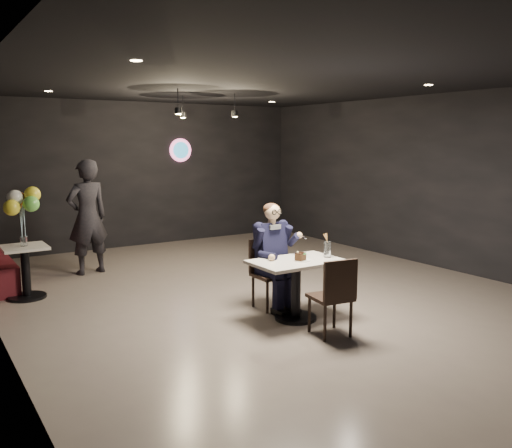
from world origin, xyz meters
TOP-DOWN VIEW (x-y plane):
  - floor at (0.00, 0.00)m, footprint 9.00×9.00m
  - wall_sign at (0.80, 4.47)m, footprint 0.50×0.06m
  - pendant_lights at (0.00, 2.00)m, footprint 1.40×1.20m
  - main_table at (-0.31, -1.21)m, footprint 1.10×0.70m
  - chair_far at (-0.31, -0.66)m, footprint 0.42×0.46m
  - chair_near at (-0.31, -1.85)m, footprint 0.48×0.52m
  - seated_man at (-0.31, -0.66)m, footprint 0.60×0.80m
  - dessert_plate at (-0.27, -1.27)m, footprint 0.21×0.21m
  - cake_slice at (-0.30, -1.28)m, footprint 0.14×0.13m
  - mint_leaf at (-0.27, -1.31)m, footprint 0.06×0.04m
  - sundae_glass at (0.12, -1.28)m, footprint 0.09×0.09m
  - wafer_cone at (0.13, -1.25)m, footprint 0.07×0.07m
  - side_table at (-2.95, 1.57)m, footprint 0.59×0.59m
  - balloon_vase at (-2.95, 1.57)m, footprint 0.09×0.09m
  - balloon_bunch at (-2.95, 1.57)m, footprint 0.40×0.40m
  - passerby at (-1.79, 2.56)m, footprint 0.76×0.57m

SIDE VIEW (x-z plane):
  - floor at x=0.00m, z-range 0.00..0.00m
  - side_table at x=-2.95m, z-range 0.00..0.74m
  - main_table at x=-0.31m, z-range 0.00..0.75m
  - chair_far at x=-0.31m, z-range 0.00..0.92m
  - chair_near at x=-0.31m, z-range 0.00..0.92m
  - seated_man at x=-0.31m, z-range 0.00..1.44m
  - dessert_plate at x=-0.27m, z-range 0.75..0.76m
  - cake_slice at x=-0.30m, z-range 0.76..0.84m
  - balloon_vase at x=-2.95m, z-range 0.75..0.89m
  - mint_leaf at x=-0.27m, z-range 0.84..0.85m
  - sundae_glass at x=0.12m, z-range 0.75..0.95m
  - passerby at x=-1.79m, z-range 0.00..1.90m
  - wafer_cone at x=0.13m, z-range 0.93..1.05m
  - balloon_bunch at x=-2.95m, z-range 0.90..1.56m
  - wall_sign at x=0.80m, z-range 1.75..2.25m
  - pendant_lights at x=0.00m, z-range 2.70..3.06m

